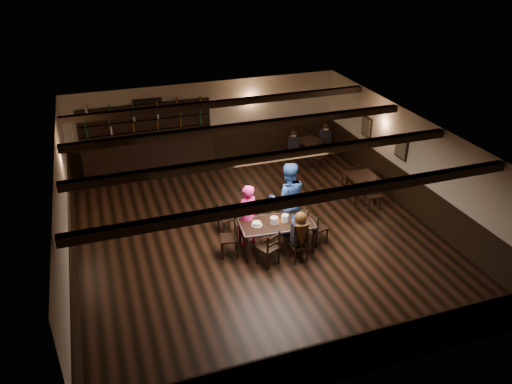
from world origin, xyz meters
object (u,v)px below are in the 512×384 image
object	(u,v)px
chair_near_left	(271,246)
chair_near_right	(300,245)
bar_counter	(149,150)
woman_pink	(247,216)
man_blue	(288,199)
dining_table	(277,225)
cake	(257,224)

from	to	relation	value
chair_near_left	chair_near_right	bearing A→B (deg)	-6.81
chair_near_right	bar_counter	world-z (taller)	bar_counter
woman_pink	man_blue	size ratio (longest dim) A/B	0.84
dining_table	chair_near_left	size ratio (longest dim) A/B	2.02
dining_table	bar_counter	world-z (taller)	bar_counter
cake	bar_counter	distance (m)	5.75
woman_pink	bar_counter	world-z (taller)	bar_counter
cake	bar_counter	size ratio (longest dim) A/B	0.06
chair_near_left	man_blue	world-z (taller)	man_blue
chair_near_right	woman_pink	size ratio (longest dim) A/B	0.48
woman_pink	dining_table	bearing A→B (deg)	126.69
chair_near_right	man_blue	size ratio (longest dim) A/B	0.40
chair_near_right	chair_near_left	bearing A→B (deg)	173.19
dining_table	chair_near_right	xyz separation A→B (m)	(0.33, -0.68, -0.22)
dining_table	woman_pink	xyz separation A→B (m)	(-0.60, 0.43, 0.14)
man_blue	cake	xyz separation A→B (m)	(-1.03, -0.60, -0.19)
woman_pink	bar_counter	bearing A→B (deg)	-89.83
chair_near_right	man_blue	distance (m)	1.44
dining_table	cake	distance (m)	0.51
chair_near_left	bar_counter	world-z (taller)	bar_counter
bar_counter	chair_near_left	bearing A→B (deg)	-73.03
dining_table	cake	bearing A→B (deg)	174.00
chair_near_left	chair_near_right	world-z (taller)	chair_near_left
chair_near_right	man_blue	world-z (taller)	man_blue
dining_table	chair_near_left	distance (m)	0.72
chair_near_right	cake	world-z (taller)	cake
man_blue	cake	world-z (taller)	man_blue
man_blue	woman_pink	bearing A→B (deg)	19.86
chair_near_left	woman_pink	xyz separation A→B (m)	(-0.23, 1.03, 0.29)
bar_counter	chair_near_right	bearing A→B (deg)	-67.45
dining_table	cake	xyz separation A→B (m)	(-0.49, 0.05, 0.11)
man_blue	chair_near_left	bearing A→B (deg)	62.79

